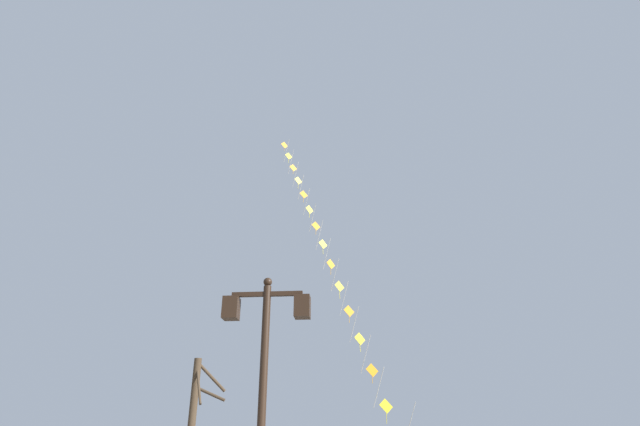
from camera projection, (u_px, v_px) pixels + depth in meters
name	position (u px, v px, depth m)	size (l,w,h in m)	color
twin_lantern_lamp_post	(265.00, 351.00, 8.83)	(1.58, 0.28, 4.39)	black
kite_train	(323.00, 244.00, 24.83)	(6.48, 10.87, 20.06)	brown
bare_tree	(193.00, 423.00, 16.29)	(1.16, 1.50, 4.36)	#423323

